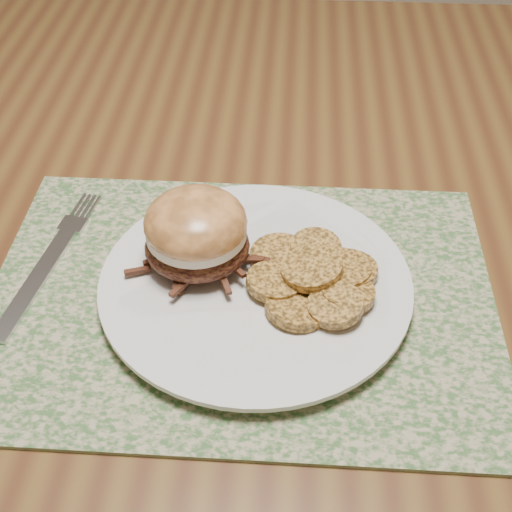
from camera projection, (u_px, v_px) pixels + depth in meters
The scene contains 7 objects.
ground at pixel (249, 503), 1.30m from camera, with size 3.50×3.50×0.00m, color brown.
dining_table at pixel (246, 219), 0.85m from camera, with size 1.50×0.90×0.75m.
placemat at pixel (241, 297), 0.64m from camera, with size 0.45×0.33×0.00m, color #3C6132.
dinner_plate at pixel (256, 285), 0.63m from camera, with size 0.26×0.26×0.02m, color silver.
pork_sandwich at pixel (196, 233), 0.62m from camera, with size 0.10×0.10×0.07m.
roasted_potatoes at pixel (316, 277), 0.62m from camera, with size 0.13×0.14×0.03m.
fork at pixel (50, 260), 0.67m from camera, with size 0.05×0.20×0.00m.
Camera 1 is at (0.05, -0.65, 1.21)m, focal length 50.00 mm.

